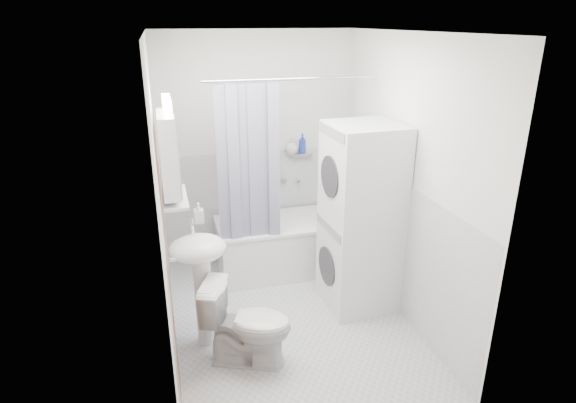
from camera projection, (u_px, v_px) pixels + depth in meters
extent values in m
plane|color=silver|center=(290.00, 320.00, 4.24)|extent=(2.60, 2.60, 0.00)
plane|color=white|center=(257.00, 151.00, 4.99)|extent=(2.00, 0.00, 2.00)
plane|color=white|center=(352.00, 268.00, 2.64)|extent=(2.00, 0.00, 2.00)
plane|color=white|center=(161.00, 204.00, 3.57)|extent=(0.00, 2.60, 2.60)
plane|color=white|center=(404.00, 182.00, 4.06)|extent=(0.00, 2.60, 2.60)
plane|color=white|center=(290.00, 32.00, 3.39)|extent=(2.60, 2.60, 0.00)
plane|color=white|center=(259.00, 205.00, 5.19)|extent=(1.98, 0.00, 1.98)
plane|color=white|center=(169.00, 274.00, 3.79)|extent=(0.00, 2.58, 2.58)
plane|color=white|center=(397.00, 246.00, 4.27)|extent=(0.00, 2.58, 2.58)
plane|color=brown|center=(170.00, 286.00, 2.85)|extent=(0.00, 2.00, 2.00)
cylinder|color=silver|center=(173.00, 260.00, 3.16)|extent=(0.04, 0.04, 0.04)
cube|color=white|center=(287.00, 246.00, 5.03)|extent=(1.42, 0.66, 0.52)
cube|color=white|center=(287.00, 222.00, 4.93)|extent=(1.44, 0.68, 0.03)
cube|color=silver|center=(287.00, 232.00, 4.97)|extent=(1.24, 0.48, 0.20)
cylinder|color=silver|center=(297.00, 179.00, 5.16)|extent=(0.04, 0.12, 0.04)
cylinder|color=silver|center=(295.00, 79.00, 4.16)|extent=(1.62, 0.02, 0.02)
cube|color=#131241|center=(223.00, 168.00, 4.27)|extent=(0.10, 0.02, 1.45)
cube|color=#131241|center=(233.00, 167.00, 4.29)|extent=(0.10, 0.02, 1.45)
cube|color=#131241|center=(243.00, 166.00, 4.31)|extent=(0.10, 0.02, 1.45)
cube|color=#131241|center=(253.00, 165.00, 4.33)|extent=(0.10, 0.02, 1.45)
cube|color=#131241|center=(263.00, 165.00, 4.35)|extent=(0.10, 0.02, 1.45)
cube|color=#131241|center=(273.00, 164.00, 4.37)|extent=(0.10, 0.02, 1.45)
ellipsoid|color=white|center=(198.00, 248.00, 3.66)|extent=(0.44, 0.37, 0.20)
cylinder|color=white|center=(204.00, 302.00, 3.83)|extent=(0.14, 0.14, 0.75)
cylinder|color=silver|center=(192.00, 227.00, 3.74)|extent=(0.03, 0.03, 0.14)
cylinder|color=silver|center=(192.00, 222.00, 3.68)|extent=(0.02, 0.10, 0.02)
cube|color=white|center=(168.00, 154.00, 3.56)|extent=(0.12, 0.50, 0.60)
cube|color=white|center=(177.00, 153.00, 3.58)|extent=(0.01, 0.47, 0.57)
cube|color=#FFEABF|center=(167.00, 102.00, 3.43)|extent=(0.06, 0.45, 0.06)
cube|color=silver|center=(175.00, 198.00, 3.69)|extent=(0.18, 0.54, 0.02)
cube|color=silver|center=(302.00, 154.00, 5.07)|extent=(0.22, 0.06, 0.02)
cube|color=maroon|center=(165.00, 162.00, 4.23)|extent=(0.05, 0.31, 0.73)
cube|color=maroon|center=(165.00, 124.00, 4.11)|extent=(0.03, 0.27, 0.08)
cylinder|color=silver|center=(160.00, 119.00, 4.09)|extent=(0.02, 0.04, 0.02)
cube|color=white|center=(358.00, 261.00, 4.38)|extent=(0.62, 0.62, 0.84)
cylinder|color=#2D2D33|center=(327.00, 266.00, 4.31)|extent=(0.04, 0.36, 0.36)
cube|color=gray|center=(328.00, 227.00, 4.17)|extent=(0.03, 0.53, 0.08)
cube|color=white|center=(363.00, 173.00, 4.08)|extent=(0.62, 0.62, 0.84)
cylinder|color=#2D2D33|center=(330.00, 177.00, 4.01)|extent=(0.04, 0.36, 0.36)
cube|color=gray|center=(331.00, 132.00, 3.87)|extent=(0.03, 0.53, 0.08)
imported|color=white|center=(248.00, 324.00, 3.63)|extent=(0.76, 0.60, 0.66)
imported|color=gray|center=(199.00, 218.00, 3.96)|extent=(0.08, 0.17, 0.08)
imported|color=gray|center=(175.00, 198.00, 3.54)|extent=(0.07, 0.18, 0.07)
imported|color=gray|center=(174.00, 185.00, 3.78)|extent=(0.10, 0.09, 0.10)
imported|color=gray|center=(291.00, 148.00, 5.01)|extent=(0.13, 0.17, 0.13)
imported|color=#253496|center=(302.00, 150.00, 5.05)|extent=(0.08, 0.21, 0.08)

